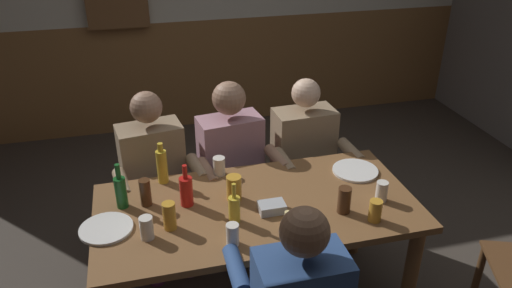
# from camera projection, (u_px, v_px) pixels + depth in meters

# --- Properties ---
(ground_plane) EXTENTS (7.07, 7.07, 0.00)m
(ground_plane) POSITION_uv_depth(u_px,v_px,m) (250.00, 285.00, 3.18)
(ground_plane) COLOR #423A33
(back_wall_wainscot) EXTENTS (5.89, 0.12, 1.12)m
(back_wall_wainscot) POSITION_uv_depth(u_px,v_px,m) (191.00, 73.00, 5.15)
(back_wall_wainscot) COLOR brown
(back_wall_wainscot) RESTS_ON ground_plane
(dining_table) EXTENTS (1.74, 0.85, 0.76)m
(dining_table) POSITION_uv_depth(u_px,v_px,m) (257.00, 221.00, 2.72)
(dining_table) COLOR brown
(dining_table) RESTS_ON ground_plane
(person_0) EXTENTS (0.58, 0.58, 1.19)m
(person_0) POSITION_uv_depth(u_px,v_px,m) (155.00, 173.00, 3.17)
(person_0) COLOR #997F60
(person_0) RESTS_ON ground_plane
(person_1) EXTENTS (0.59, 0.57, 1.20)m
(person_1) POSITION_uv_depth(u_px,v_px,m) (234.00, 160.00, 3.28)
(person_1) COLOR #B78493
(person_1) RESTS_ON ground_plane
(person_2) EXTENTS (0.57, 0.54, 1.18)m
(person_2) POSITION_uv_depth(u_px,v_px,m) (307.00, 154.00, 3.40)
(person_2) COLOR #997F60
(person_2) RESTS_ON ground_plane
(table_candle) EXTENTS (0.04, 0.04, 0.08)m
(table_candle) POSITION_uv_depth(u_px,v_px,m) (288.00, 218.00, 2.49)
(table_candle) COLOR #F9E08C
(table_candle) RESTS_ON dining_table
(condiment_caddy) EXTENTS (0.14, 0.10, 0.05)m
(condiment_caddy) POSITION_uv_depth(u_px,v_px,m) (272.00, 207.00, 2.60)
(condiment_caddy) COLOR #B2B7BC
(condiment_caddy) RESTS_ON dining_table
(plate_0) EXTENTS (0.27, 0.27, 0.01)m
(plate_0) POSITION_uv_depth(u_px,v_px,m) (355.00, 171.00, 2.97)
(plate_0) COLOR white
(plate_0) RESTS_ON dining_table
(plate_1) EXTENTS (0.27, 0.27, 0.01)m
(plate_1) POSITION_uv_depth(u_px,v_px,m) (106.00, 229.00, 2.47)
(plate_1) COLOR white
(plate_1) RESTS_ON dining_table
(bottle_0) EXTENTS (0.06, 0.06, 0.23)m
(bottle_0) POSITION_uv_depth(u_px,v_px,m) (234.00, 208.00, 2.50)
(bottle_0) COLOR gold
(bottle_0) RESTS_ON dining_table
(bottle_1) EXTENTS (0.06, 0.06, 0.25)m
(bottle_1) POSITION_uv_depth(u_px,v_px,m) (162.00, 166.00, 2.82)
(bottle_1) COLOR gold
(bottle_1) RESTS_ON dining_table
(bottle_2) EXTENTS (0.06, 0.06, 0.26)m
(bottle_2) POSITION_uv_depth(u_px,v_px,m) (121.00, 191.00, 2.61)
(bottle_2) COLOR #195923
(bottle_2) RESTS_ON dining_table
(bottle_3) EXTENTS (0.07, 0.07, 0.24)m
(bottle_3) POSITION_uv_depth(u_px,v_px,m) (186.00, 190.00, 2.63)
(bottle_3) COLOR red
(bottle_3) RESTS_ON dining_table
(pint_glass_0) EXTENTS (0.07, 0.07, 0.15)m
(pint_glass_0) POSITION_uv_depth(u_px,v_px,m) (344.00, 200.00, 2.58)
(pint_glass_0) COLOR #4C2D19
(pint_glass_0) RESTS_ON dining_table
(pint_glass_1) EXTENTS (0.08, 0.08, 0.14)m
(pint_glass_1) POSITION_uv_depth(u_px,v_px,m) (234.00, 188.00, 2.68)
(pint_glass_1) COLOR gold
(pint_glass_1) RESTS_ON dining_table
(pint_glass_2) EXTENTS (0.07, 0.07, 0.15)m
(pint_glass_2) POSITION_uv_depth(u_px,v_px,m) (169.00, 216.00, 2.45)
(pint_glass_2) COLOR gold
(pint_glass_2) RESTS_ON dining_table
(pint_glass_3) EXTENTS (0.07, 0.07, 0.12)m
(pint_glass_3) POSITION_uv_depth(u_px,v_px,m) (375.00, 211.00, 2.52)
(pint_glass_3) COLOR gold
(pint_glass_3) RESTS_ON dining_table
(pint_glass_4) EXTENTS (0.06, 0.06, 0.11)m
(pint_glass_4) POSITION_uv_depth(u_px,v_px,m) (233.00, 235.00, 2.35)
(pint_glass_4) COLOR white
(pint_glass_4) RESTS_ON dining_table
(pint_glass_5) EXTENTS (0.06, 0.06, 0.16)m
(pint_glass_5) POSITION_uv_depth(u_px,v_px,m) (145.00, 192.00, 2.63)
(pint_glass_5) COLOR #4C2D19
(pint_glass_5) RESTS_ON dining_table
(pint_glass_6) EXTENTS (0.07, 0.07, 0.12)m
(pint_glass_6) POSITION_uv_depth(u_px,v_px,m) (147.00, 228.00, 2.39)
(pint_glass_6) COLOR white
(pint_glass_6) RESTS_ON dining_table
(pint_glass_7) EXTENTS (0.07, 0.07, 0.11)m
(pint_glass_7) POSITION_uv_depth(u_px,v_px,m) (219.00, 166.00, 2.92)
(pint_glass_7) COLOR white
(pint_glass_7) RESTS_ON dining_table
(pint_glass_8) EXTENTS (0.06, 0.06, 0.12)m
(pint_glass_8) POSITION_uv_depth(u_px,v_px,m) (382.00, 191.00, 2.68)
(pint_glass_8) COLOR white
(pint_glass_8) RESTS_ON dining_table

